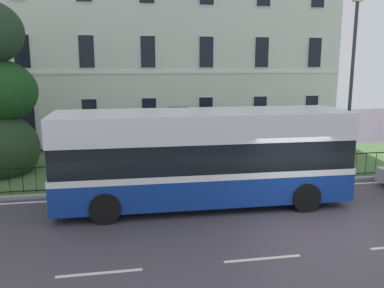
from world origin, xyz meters
name	(u,v)px	position (x,y,z in m)	size (l,w,h in m)	color
ground_plane	(287,210)	(0.00, 1.32, -0.01)	(60.00, 56.00, 0.18)	#463F49
georgian_townhouse	(167,38)	(-2.06, 17.21, 6.44)	(20.10, 10.01, 12.59)	silver
iron_verge_railing	(207,171)	(-2.06, 4.40, 0.62)	(17.48, 0.04, 0.97)	black
single_decker_bus	(203,156)	(-2.66, 2.41, 1.70)	(9.91, 2.86, 3.24)	navy
street_lamp_post	(352,74)	(4.29, 5.09, 4.36)	(0.36, 0.24, 7.49)	#333338
litter_bin	(213,167)	(-1.72, 4.78, 0.66)	(0.52, 0.52, 1.06)	black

